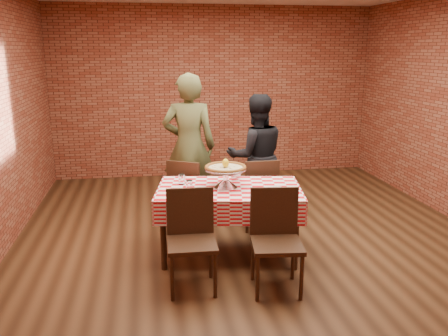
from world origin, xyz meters
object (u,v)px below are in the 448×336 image
at_px(table, 229,222).
at_px(condiment_caddy, 236,174).
at_px(water_glass_left, 189,185).
at_px(diner_black, 256,156).
at_px(pizza_stand, 226,178).
at_px(water_glass_right, 182,179).
at_px(diner_olive, 189,146).
at_px(pizza, 226,168).
at_px(chair_near_left, 192,243).
at_px(chair_far_right, 258,193).
at_px(chair_near_right, 277,243).
at_px(chair_far_left, 190,194).

distance_m(table, condiment_caddy, 0.55).
xyz_separation_m(table, water_glass_left, (-0.43, -0.03, 0.44)).
relative_size(water_glass_left, diner_black, 0.07).
distance_m(pizza_stand, water_glass_right, 0.49).
bearing_deg(water_glass_left, diner_olive, 84.66).
height_order(pizza, diner_olive, diner_olive).
height_order(chair_near_left, diner_black, diner_black).
distance_m(pizza_stand, chair_far_right, 0.97).
bearing_deg(chair_near_right, diner_black, 88.75).
xyz_separation_m(diner_olive, diner_black, (0.87, -0.13, -0.13)).
height_order(water_glass_right, chair_far_left, chair_far_left).
relative_size(table, water_glass_right, 13.57).
height_order(water_glass_left, chair_far_right, chair_far_right).
bearing_deg(chair_far_right, condiment_caddy, 50.21).
bearing_deg(chair_far_left, chair_near_right, 139.45).
xyz_separation_m(chair_far_right, diner_olive, (-0.80, 0.56, 0.50)).
distance_m(pizza, chair_near_left, 0.98).
height_order(table, water_glass_left, water_glass_left).
bearing_deg(water_glass_left, condiment_caddy, 29.69).
bearing_deg(chair_far_right, water_glass_right, 27.36).
height_order(chair_far_right, diner_black, diner_black).
height_order(condiment_caddy, chair_near_right, chair_near_right).
distance_m(condiment_caddy, chair_near_right, 1.18).
relative_size(chair_far_right, diner_olive, 0.47).
relative_size(chair_near_left, diner_black, 0.57).
bearing_deg(pizza_stand, water_glass_right, 158.33).
bearing_deg(table, diner_olive, 102.98).
xyz_separation_m(pizza, chair_far_right, (0.53, 0.71, -0.52)).
relative_size(table, condiment_caddy, 10.70).
xyz_separation_m(table, diner_olive, (-0.30, 1.30, 0.57)).
relative_size(condiment_caddy, chair_near_right, 0.15).
distance_m(pizza_stand, diner_black, 1.29).
bearing_deg(pizza, diner_black, 62.09).
height_order(chair_far_left, chair_far_right, chair_far_left).
height_order(diner_olive, diner_black, diner_olive).
relative_size(table, chair_far_left, 1.66).
relative_size(pizza, condiment_caddy, 3.16).
bearing_deg(pizza_stand, diner_olive, 101.92).
bearing_deg(chair_far_left, diner_black, -131.31).
bearing_deg(pizza_stand, chair_far_right, 53.16).
xyz_separation_m(chair_near_left, chair_far_left, (0.12, 1.53, -0.01)).
height_order(water_glass_left, chair_near_left, chair_near_left).
xyz_separation_m(pizza_stand, water_glass_right, (-0.45, 0.18, -0.05)).
relative_size(pizza, diner_olive, 0.23).
distance_m(condiment_caddy, diner_olive, 1.11).
relative_size(pizza_stand, chair_far_right, 0.51).
bearing_deg(table, diner_black, 64.09).
xyz_separation_m(pizza_stand, pizza, (0.00, 0.00, 0.11)).
xyz_separation_m(condiment_caddy, chair_far_right, (0.37, 0.46, -0.38)).
height_order(condiment_caddy, chair_far_right, condiment_caddy).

